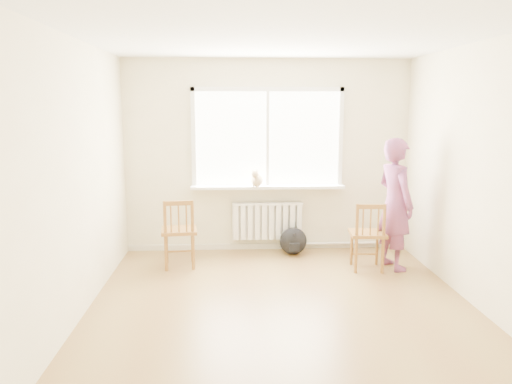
{
  "coord_description": "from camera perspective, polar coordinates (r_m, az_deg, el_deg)",
  "views": [
    {
      "loc": [
        -0.52,
        -4.76,
        2.07
      ],
      "look_at": [
        -0.21,
        1.2,
        1.02
      ],
      "focal_mm": 35.0,
      "sensor_mm": 36.0,
      "label": 1
    }
  ],
  "objects": [
    {
      "name": "chair_left",
      "position": [
        6.46,
        -8.78,
        -4.66
      ],
      "size": [
        0.48,
        0.47,
        0.9
      ],
      "rotation": [
        0.0,
        0.0,
        3.24
      ],
      "color": "#96632B",
      "rests_on": "floor"
    },
    {
      "name": "chair_right",
      "position": [
        6.43,
        12.69,
        -4.95
      ],
      "size": [
        0.46,
        0.44,
        0.88
      ],
      "rotation": [
        0.0,
        0.0,
        3.06
      ],
      "color": "#96632B",
      "rests_on": "floor"
    },
    {
      "name": "floor",
      "position": [
        5.21,
        3.11,
        -13.44
      ],
      "size": [
        4.5,
        4.5,
        0.0
      ],
      "primitive_type": "plane",
      "color": "olive",
      "rests_on": "ground"
    },
    {
      "name": "back_wall",
      "position": [
        7.06,
        1.3,
        4.1
      ],
      "size": [
        4.0,
        0.01,
        2.7
      ],
      "primitive_type": "cube",
      "color": "beige",
      "rests_on": "ground"
    },
    {
      "name": "person",
      "position": [
        6.53,
        15.61,
        -1.33
      ],
      "size": [
        0.56,
        0.7,
        1.67
      ],
      "primitive_type": "imported",
      "rotation": [
        0.0,
        0.0,
        1.88
      ],
      "color": "#C94345",
      "rests_on": "floor"
    },
    {
      "name": "backpack",
      "position": [
        7.02,
        4.27,
        -5.61
      ],
      "size": [
        0.42,
        0.35,
        0.38
      ],
      "primitive_type": "ellipsoid",
      "rotation": [
        0.0,
        0.0,
        -0.17
      ],
      "color": "black",
      "rests_on": "floor"
    },
    {
      "name": "windowsill",
      "position": [
        7.01,
        1.35,
        0.59
      ],
      "size": [
        2.15,
        0.22,
        0.04
      ],
      "primitive_type": "cube",
      "color": "white",
      "rests_on": "back_wall"
    },
    {
      "name": "baseboard",
      "position": [
        7.3,
        1.27,
        -6.2
      ],
      "size": [
        4.0,
        0.03,
        0.08
      ],
      "primitive_type": "cube",
      "color": "beige",
      "rests_on": "ground"
    },
    {
      "name": "cat",
      "position": [
        6.9,
        0.08,
        1.49
      ],
      "size": [
        0.23,
        0.38,
        0.26
      ],
      "rotation": [
        0.0,
        0.0,
        -0.27
      ],
      "color": "beige",
      "rests_on": "windowsill"
    },
    {
      "name": "radiator",
      "position": [
        7.12,
        1.32,
        -3.28
      ],
      "size": [
        1.0,
        0.12,
        0.55
      ],
      "color": "white",
      "rests_on": "back_wall"
    },
    {
      "name": "window",
      "position": [
        7.01,
        1.32,
        6.62
      ],
      "size": [
        2.12,
        0.05,
        1.42
      ],
      "color": "white",
      "rests_on": "back_wall"
    },
    {
      "name": "heating_pipe",
      "position": [
        7.44,
        10.99,
        -5.75
      ],
      "size": [
        1.4,
        0.04,
        0.04
      ],
      "primitive_type": "cylinder",
      "rotation": [
        0.0,
        1.57,
        0.0
      ],
      "color": "silver",
      "rests_on": "back_wall"
    },
    {
      "name": "ceiling",
      "position": [
        4.83,
        3.43,
        17.45
      ],
      "size": [
        4.5,
        4.5,
        0.0
      ],
      "primitive_type": "plane",
      "rotation": [
        3.14,
        0.0,
        0.0
      ],
      "color": "white",
      "rests_on": "back_wall"
    }
  ]
}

